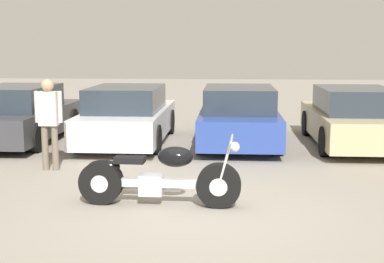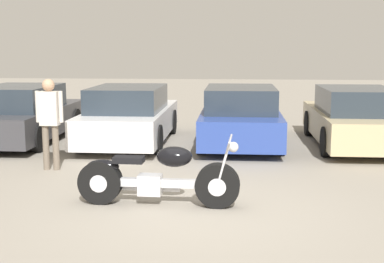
{
  "view_description": "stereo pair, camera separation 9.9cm",
  "coord_description": "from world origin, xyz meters",
  "px_view_note": "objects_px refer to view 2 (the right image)",
  "views": [
    {
      "loc": [
        0.48,
        -7.2,
        2.32
      ],
      "look_at": [
        -0.16,
        1.88,
        0.85
      ],
      "focal_mm": 50.0,
      "sensor_mm": 36.0,
      "label": 1
    },
    {
      "loc": [
        0.58,
        -7.19,
        2.32
      ],
      "look_at": [
        -0.16,
        1.88,
        0.85
      ],
      "focal_mm": 50.0,
      "sensor_mm": 36.0,
      "label": 2
    }
  ],
  "objects_px": {
    "motorcycle": "(157,177)",
    "parked_car_white": "(130,116)",
    "parked_car_champagne": "(355,118)",
    "parked_car_dark_grey": "(23,115)",
    "parked_car_blue": "(240,117)",
    "person_standing": "(50,116)"
  },
  "relations": [
    {
      "from": "motorcycle",
      "to": "parked_car_blue",
      "type": "xyz_separation_m",
      "value": [
        1.25,
        5.08,
        0.23
      ]
    },
    {
      "from": "parked_car_dark_grey",
      "to": "parked_car_blue",
      "type": "xyz_separation_m",
      "value": [
        5.27,
        0.08,
        0.0
      ]
    },
    {
      "from": "person_standing",
      "to": "parked_car_white",
      "type": "bearing_deg",
      "value": 72.14
    },
    {
      "from": "motorcycle",
      "to": "parked_car_dark_grey",
      "type": "relative_size",
      "value": 0.54
    },
    {
      "from": "parked_car_dark_grey",
      "to": "parked_car_white",
      "type": "distance_m",
      "value": 2.64
    },
    {
      "from": "parked_car_white",
      "to": "parked_car_blue",
      "type": "bearing_deg",
      "value": 2.07
    },
    {
      "from": "parked_car_dark_grey",
      "to": "parked_car_white",
      "type": "xyz_separation_m",
      "value": [
        2.64,
        -0.01,
        0.0
      ]
    },
    {
      "from": "parked_car_dark_grey",
      "to": "parked_car_champagne",
      "type": "height_order",
      "value": "same"
    },
    {
      "from": "parked_car_dark_grey",
      "to": "motorcycle",
      "type": "bearing_deg",
      "value": -51.17
    },
    {
      "from": "parked_car_blue",
      "to": "parked_car_dark_grey",
      "type": "bearing_deg",
      "value": -179.12
    },
    {
      "from": "parked_car_blue",
      "to": "parked_car_champagne",
      "type": "xyz_separation_m",
      "value": [
        2.64,
        -0.08,
        0.0
      ]
    },
    {
      "from": "parked_car_white",
      "to": "parked_car_champagne",
      "type": "distance_m",
      "value": 5.27
    },
    {
      "from": "parked_car_white",
      "to": "parked_car_blue",
      "type": "xyz_separation_m",
      "value": [
        2.64,
        0.1,
        0.0
      ]
    },
    {
      "from": "parked_car_white",
      "to": "motorcycle",
      "type": "bearing_deg",
      "value": -74.47
    },
    {
      "from": "motorcycle",
      "to": "parked_car_blue",
      "type": "relative_size",
      "value": 0.54
    },
    {
      "from": "motorcycle",
      "to": "parked_car_champagne",
      "type": "distance_m",
      "value": 6.34
    },
    {
      "from": "parked_car_dark_grey",
      "to": "parked_car_champagne",
      "type": "xyz_separation_m",
      "value": [
        7.91,
        0.0,
        0.0
      ]
    },
    {
      "from": "motorcycle",
      "to": "parked_car_champagne",
      "type": "relative_size",
      "value": 0.54
    },
    {
      "from": "parked_car_dark_grey",
      "to": "parked_car_blue",
      "type": "distance_m",
      "value": 5.27
    },
    {
      "from": "parked_car_white",
      "to": "parked_car_champagne",
      "type": "relative_size",
      "value": 1.0
    },
    {
      "from": "motorcycle",
      "to": "parked_car_white",
      "type": "xyz_separation_m",
      "value": [
        -1.38,
        4.98,
        0.23
      ]
    },
    {
      "from": "parked_car_blue",
      "to": "motorcycle",
      "type": "bearing_deg",
      "value": -103.86
    }
  ]
}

